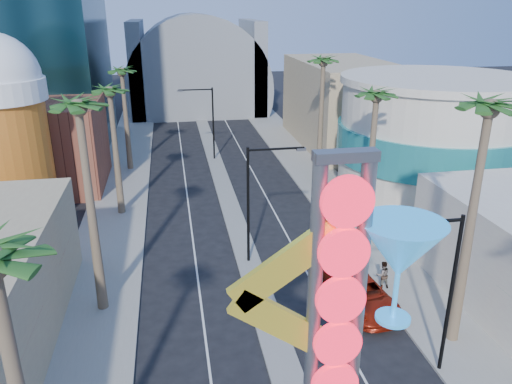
{
  "coord_description": "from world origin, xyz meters",
  "views": [
    {
      "loc": [
        -4.63,
        -9.32,
        16.23
      ],
      "look_at": [
        0.34,
        19.04,
        5.38
      ],
      "focal_mm": 35.0,
      "sensor_mm": 36.0,
      "label": 1
    }
  ],
  "objects": [
    {
      "name": "pedestrian_b",
      "position": [
        7.41,
        15.23,
        1.02
      ],
      "size": [
        0.87,
        0.69,
        1.74
      ],
      "primitive_type": "imported",
      "rotation": [
        0.0,
        0.0,
        3.18
      ],
      "color": "gray",
      "rests_on": "sidewalk_east"
    },
    {
      "name": "neon_sign",
      "position": [
        0.82,
        2.96,
        7.31
      ],
      "size": [
        6.53,
        2.6,
        12.55
      ],
      "color": "gray",
      "rests_on": "ground"
    },
    {
      "name": "filler_east",
      "position": [
        16.0,
        48.0,
        5.0
      ],
      "size": [
        10.0,
        20.0,
        10.0
      ],
      "primitive_type": "cube",
      "color": "tan",
      "rests_on": "ground"
    },
    {
      "name": "palm_6",
      "position": [
        9.0,
        22.0,
        9.93
      ],
      "size": [
        2.4,
        2.4,
        11.7
      ],
      "color": "brown",
      "rests_on": "ground"
    },
    {
      "name": "streetlight_0",
      "position": [
        0.55,
        20.0,
        4.88
      ],
      "size": [
        3.79,
        0.25,
        8.0
      ],
      "color": "black",
      "rests_on": "ground"
    },
    {
      "name": "streetlight_2",
      "position": [
        6.72,
        8.0,
        4.83
      ],
      "size": [
        3.45,
        0.25,
        8.0
      ],
      "color": "black",
      "rests_on": "ground"
    },
    {
      "name": "palm_2",
      "position": [
        -9.0,
        30.0,
        9.48
      ],
      "size": [
        2.4,
        2.4,
        11.2
      ],
      "color": "brown",
      "rests_on": "ground"
    },
    {
      "name": "turquoise_building",
      "position": [
        18.0,
        30.0,
        5.25
      ],
      "size": [
        16.6,
        16.6,
        10.6
      ],
      "color": "beige",
      "rests_on": "ground"
    },
    {
      "name": "canopy",
      "position": [
        0.0,
        72.0,
        4.31
      ],
      "size": [
        22.0,
        16.0,
        22.0
      ],
      "color": "slate",
      "rests_on": "ground"
    },
    {
      "name": "median",
      "position": [
        0.0,
        38.0,
        0.07
      ],
      "size": [
        1.6,
        84.0,
        0.15
      ],
      "primitive_type": "cube",
      "color": "gray",
      "rests_on": "ground"
    },
    {
      "name": "beer_mug",
      "position": [
        -17.0,
        30.0,
        7.84
      ],
      "size": [
        7.0,
        7.0,
        14.5
      ],
      "color": "#C9551A",
      "rests_on": "ground"
    },
    {
      "name": "red_pickup",
      "position": [
        5.46,
        13.81,
        0.84
      ],
      "size": [
        3.34,
        6.25,
        1.67
      ],
      "primitive_type": "imported",
      "rotation": [
        0.0,
        0.0,
        0.1
      ],
      "color": "maroon",
      "rests_on": "ground"
    },
    {
      "name": "sidewalk_west",
      "position": [
        -9.5,
        35.0,
        0.07
      ],
      "size": [
        5.0,
        100.0,
        0.15
      ],
      "primitive_type": "cube",
      "color": "gray",
      "rests_on": "ground"
    },
    {
      "name": "streetlight_1",
      "position": [
        -0.55,
        44.0,
        4.88
      ],
      "size": [
        3.79,
        0.25,
        8.0
      ],
      "color": "black",
      "rests_on": "ground"
    },
    {
      "name": "palm_1",
      "position": [
        -9.0,
        16.0,
        10.82
      ],
      "size": [
        2.4,
        2.4,
        12.7
      ],
      "color": "brown",
      "rests_on": "ground"
    },
    {
      "name": "sidewalk_east",
      "position": [
        9.5,
        35.0,
        0.07
      ],
      "size": [
        5.0,
        100.0,
        0.15
      ],
      "primitive_type": "cube",
      "color": "gray",
      "rests_on": "ground"
    },
    {
      "name": "palm_7",
      "position": [
        9.0,
        34.0,
        10.82
      ],
      "size": [
        2.4,
        2.4,
        12.7
      ],
      "color": "brown",
      "rests_on": "ground"
    },
    {
      "name": "brick_filler_west",
      "position": [
        -16.0,
        38.0,
        4.0
      ],
      "size": [
        10.0,
        10.0,
        8.0
      ],
      "primitive_type": "cube",
      "color": "brown",
      "rests_on": "ground"
    },
    {
      "name": "palm_3",
      "position": [
        -9.0,
        42.0,
        9.48
      ],
      "size": [
        2.4,
        2.4,
        11.2
      ],
      "color": "brown",
      "rests_on": "ground"
    },
    {
      "name": "palm_5",
      "position": [
        9.0,
        10.0,
        11.27
      ],
      "size": [
        2.4,
        2.4,
        13.2
      ],
      "color": "brown",
      "rests_on": "ground"
    }
  ]
}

